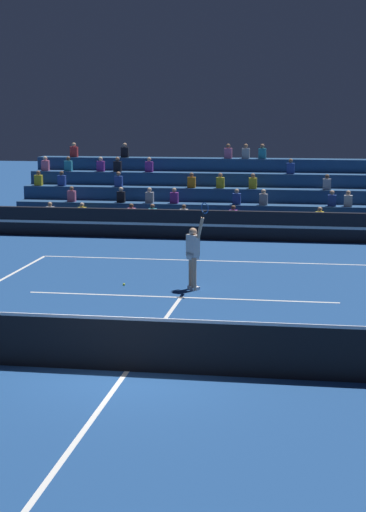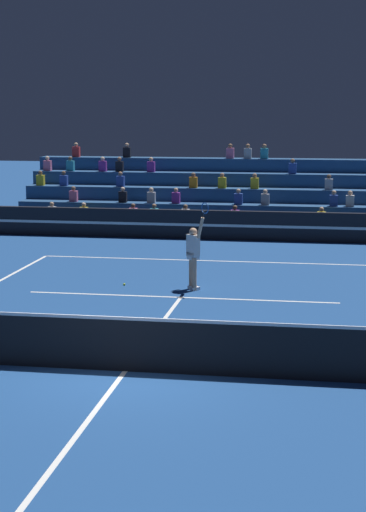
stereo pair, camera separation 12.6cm
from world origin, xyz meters
The scene contains 7 objects.
ground_plane centered at (0.00, 0.00, 0.00)m, with size 120.00×120.00×0.00m, color navy.
court_lines centered at (0.00, 0.00, 0.00)m, with size 11.10×23.90×0.01m.
tennis_net centered at (0.00, 0.00, 0.54)m, with size 12.00×0.10×1.10m.
sponsor_banner_wall centered at (0.00, 16.44, 0.55)m, with size 18.00×0.26×1.10m.
bleacher_stand centered at (-0.01, 20.24, 1.02)m, with size 17.47×4.75×3.38m.
tennis_player centered at (0.18, 7.44, 0.99)m, with size 0.74×0.74×2.49m.
tennis_ball centered at (-1.81, 7.67, 0.03)m, with size 0.07×0.07×0.07m, color #C6DB33.
Camera 1 is at (3.48, -15.22, 4.96)m, focal length 60.00 mm.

